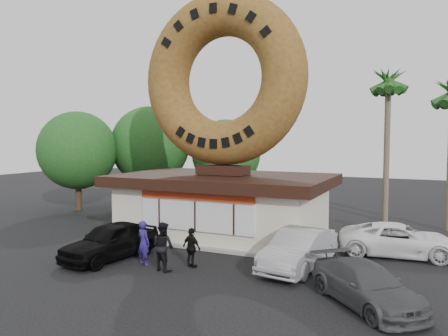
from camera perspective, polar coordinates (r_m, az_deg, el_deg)
ground at (r=18.64m, az=-8.20°, el=-12.43°), size 90.00×90.00×0.00m
donut_shop at (r=23.37m, az=-0.13°, el=-4.59°), size 11.20×7.20×3.80m
giant_donut at (r=23.32m, az=-0.11°, el=11.51°), size 9.01×2.30×9.01m
tree_west at (r=33.98m, az=-9.62°, el=2.90°), size 6.00×6.00×7.65m
tree_mid at (r=32.99m, az=0.28°, el=1.85°), size 5.20×5.20×6.63m
tree_far at (r=33.10m, az=-18.58°, el=2.19°), size 5.60×5.60×7.14m
palm_near at (r=29.18m, az=20.67°, el=9.95°), size 2.60×2.60×9.75m
street_lamp at (r=33.07m, az=4.39°, el=2.64°), size 2.11×0.20×8.00m
person_left at (r=18.56m, az=-10.47°, el=-9.59°), size 0.77×0.62×1.84m
person_center at (r=17.67m, az=-7.97°, el=-10.10°), size 1.09×0.94×1.93m
person_right at (r=17.97m, az=-4.25°, el=-10.34°), size 1.02×0.65×1.62m
car_black at (r=19.74m, az=-14.59°, el=-9.19°), size 2.49×4.88×1.59m
car_silver at (r=17.99m, az=9.74°, el=-10.44°), size 2.21×4.94×1.57m
car_grey at (r=14.83m, az=18.06°, el=-14.32°), size 4.38×4.50×1.30m
car_white at (r=21.10m, az=21.97°, el=-8.72°), size 5.40×2.93×1.44m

